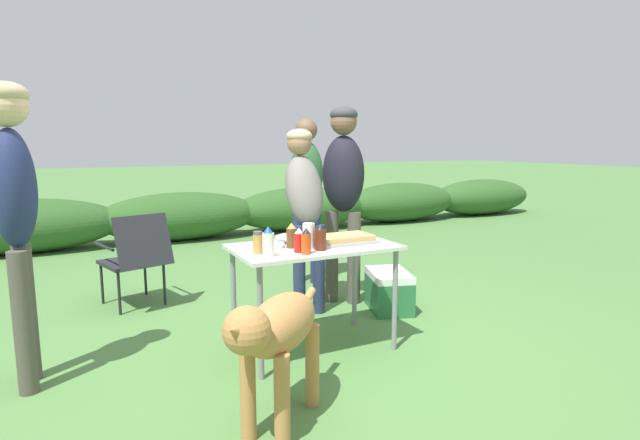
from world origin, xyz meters
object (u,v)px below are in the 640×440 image
(folding_table, at_px, (314,256))
(camp_chair_green_behind_table, at_px, (136,255))
(mixing_bowl, at_px, (289,238))
(standing_person_in_navy_coat, at_px, (307,184))
(hot_sauce_bottle, at_px, (306,242))
(bbq_sauce_bottle, at_px, (320,238))
(standing_person_in_dark_puffer, at_px, (343,182))
(standing_person_with_beanie, at_px, (304,196))
(paper_cup_stack, at_px, (309,236))
(beer_bottle, at_px, (292,236))
(spice_jar, at_px, (258,243))
(mayo_bottle, at_px, (268,242))
(standing_person_in_red_jacket, at_px, (14,198))
(ketchup_bottle, at_px, (299,241))
(food_tray, at_px, (343,239))
(dog, at_px, (277,333))
(plate_stack, at_px, (268,246))
(cooler_box, at_px, (389,291))

(folding_table, distance_m, camp_chair_green_behind_table, 1.80)
(mixing_bowl, distance_m, camp_chair_green_behind_table, 1.62)
(standing_person_in_navy_coat, bearing_deg, hot_sauce_bottle, -75.67)
(bbq_sauce_bottle, distance_m, standing_person_in_dark_puffer, 1.25)
(mixing_bowl, xyz_separation_m, camp_chair_green_behind_table, (-0.87, 1.32, -0.30))
(standing_person_with_beanie, bearing_deg, paper_cup_stack, -108.04)
(paper_cup_stack, bearing_deg, beer_bottle, 138.45)
(hot_sauce_bottle, distance_m, standing_person_with_beanie, 1.12)
(spice_jar, xyz_separation_m, bbq_sauce_bottle, (0.40, -0.08, 0.01))
(mayo_bottle, bearing_deg, standing_person_with_beanie, 54.36)
(standing_person_with_beanie, bearing_deg, standing_person_in_red_jacket, -160.59)
(paper_cup_stack, bearing_deg, ketchup_bottle, -146.26)
(paper_cup_stack, bearing_deg, food_tray, 12.57)
(folding_table, relative_size, dog, 1.43)
(bbq_sauce_bottle, bearing_deg, standing_person_with_beanie, 70.89)
(paper_cup_stack, height_order, standing_person_in_navy_coat, standing_person_in_navy_coat)
(mixing_bowl, height_order, hot_sauce_bottle, hot_sauce_bottle)
(spice_jar, bearing_deg, mixing_bowl, 38.49)
(standing_person_in_dark_puffer, bearing_deg, folding_table, -88.67)
(bbq_sauce_bottle, xyz_separation_m, standing_person_in_red_jacket, (-1.71, 0.43, 0.30))
(beer_bottle, bearing_deg, spice_jar, -164.92)
(hot_sauce_bottle, bearing_deg, folding_table, 54.11)
(mayo_bottle, distance_m, bbq_sauce_bottle, 0.37)
(food_tray, xyz_separation_m, plate_stack, (-0.52, 0.09, -0.01))
(standing_person_with_beanie, relative_size, cooler_box, 2.78)
(standing_person_in_dark_puffer, bearing_deg, standing_person_with_beanie, -132.63)
(spice_jar, bearing_deg, food_tray, 5.20)
(standing_person_in_dark_puffer, relative_size, dog, 2.27)
(mixing_bowl, bearing_deg, dog, -116.74)
(standing_person_in_navy_coat, xyz_separation_m, cooler_box, (0.26, -1.11, -0.85))
(dog, bearing_deg, hot_sauce_bottle, -80.68)
(spice_jar, height_order, ketchup_bottle, ketchup_bottle)
(ketchup_bottle, distance_m, bbq_sauce_bottle, 0.15)
(standing_person_in_red_jacket, bearing_deg, camp_chair_green_behind_table, -29.54)
(spice_jar, height_order, hot_sauce_bottle, hot_sauce_bottle)
(paper_cup_stack, relative_size, standing_person_in_red_jacket, 0.10)
(hot_sauce_bottle, xyz_separation_m, ketchup_bottle, (-0.02, 0.07, -0.00))
(folding_table, bearing_deg, paper_cup_stack, -132.41)
(standing_person_in_red_jacket, bearing_deg, bbq_sauce_bottle, -101.92)
(mayo_bottle, bearing_deg, standing_person_in_navy_coat, 58.17)
(folding_table, relative_size, paper_cup_stack, 6.50)
(dog, bearing_deg, mayo_bottle, -61.33)
(paper_cup_stack, xyz_separation_m, dog, (-0.52, -0.71, -0.33))
(food_tray, bearing_deg, bbq_sauce_bottle, -150.72)
(food_tray, xyz_separation_m, standing_person_with_beanie, (0.07, 0.80, 0.22))
(beer_bottle, distance_m, standing_person_in_dark_puffer, 1.23)
(standing_person_in_navy_coat, bearing_deg, plate_stack, -83.73)
(beer_bottle, bearing_deg, food_tray, -1.64)
(standing_person_with_beanie, bearing_deg, standing_person_in_dark_puffer, 11.23)
(plate_stack, distance_m, mixing_bowl, 0.23)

